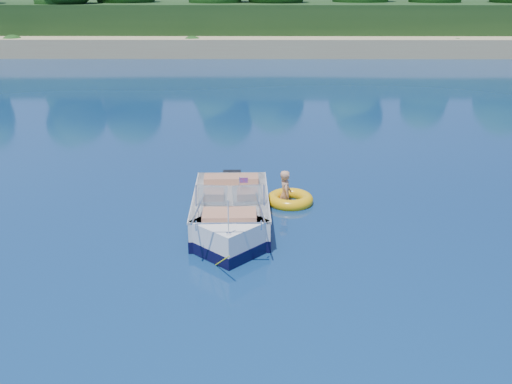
# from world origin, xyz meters

# --- Properties ---
(ground) EXTENTS (160.00, 160.00, 0.00)m
(ground) POSITION_xyz_m (0.00, 0.00, 0.00)
(ground) COLOR #0A2049
(ground) RESTS_ON ground
(shoreline) EXTENTS (170.00, 59.00, 6.00)m
(shoreline) POSITION_xyz_m (0.00, 63.77, 0.98)
(shoreline) COLOR tan
(shoreline) RESTS_ON ground
(motorboat) EXTENTS (2.07, 5.49, 1.83)m
(motorboat) POSITION_xyz_m (-0.38, 1.01, 0.35)
(motorboat) COLOR white
(motorboat) RESTS_ON ground
(tow_tube) EXTENTS (1.70, 1.70, 0.36)m
(tow_tube) POSITION_xyz_m (1.25, 2.81, 0.09)
(tow_tube) COLOR #F8B10D
(tow_tube) RESTS_ON ground
(boy) EXTENTS (0.46, 0.87, 1.63)m
(boy) POSITION_xyz_m (1.11, 2.90, 0.00)
(boy) COLOR tan
(boy) RESTS_ON ground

